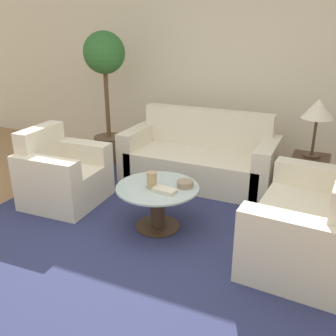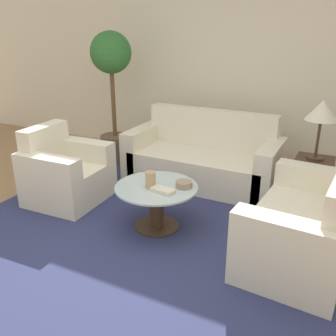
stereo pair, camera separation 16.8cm
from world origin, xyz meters
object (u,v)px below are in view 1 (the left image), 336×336
object	(u,v)px
book_stack	(164,190)
armchair	(61,177)
sofa_main	(200,159)
potted_plant	(106,81)
loveseat	(311,225)
bowl	(185,184)
coffee_table	(158,201)
vase	(152,180)
table_lamp	(318,111)

from	to	relation	value
book_stack	armchair	bearing A→B (deg)	179.79
sofa_main	potted_plant	bearing A→B (deg)	173.76
sofa_main	loveseat	xyz separation A→B (m)	(1.45, -1.19, 0.00)
armchair	loveseat	xyz separation A→B (m)	(2.68, 0.04, -0.00)
sofa_main	bowl	world-z (taller)	sofa_main
book_stack	coffee_table	bearing A→B (deg)	149.32
potted_plant	book_stack	distance (m)	2.37
armchair	loveseat	bearing A→B (deg)	-91.61
vase	bowl	xyz separation A→B (m)	(0.28, 0.15, -0.05)
armchair	vase	distance (m)	1.25
loveseat	vase	distance (m)	1.49
armchair	vase	size ratio (longest dim) A/B	5.36
sofa_main	loveseat	distance (m)	1.88
table_lamp	potted_plant	bearing A→B (deg)	173.83
vase	table_lamp	bearing A→B (deg)	42.65
armchair	table_lamp	size ratio (longest dim) A/B	1.36
bowl	loveseat	bearing A→B (deg)	1.09
book_stack	sofa_main	bearing A→B (deg)	103.42
coffee_table	bowl	xyz separation A→B (m)	(0.25, 0.10, 0.19)
loveseat	bowl	size ratio (longest dim) A/B	8.85
armchair	coffee_table	world-z (taller)	armchair
bowl	potted_plant	bearing A→B (deg)	141.90
potted_plant	vase	size ratio (longest dim) A/B	11.38
bowl	sofa_main	bearing A→B (deg)	102.88
table_lamp	bowl	xyz separation A→B (m)	(-1.05, -1.07, -0.60)
sofa_main	loveseat	size ratio (longest dim) A/B	1.32
table_lamp	armchair	bearing A→B (deg)	-156.90
coffee_table	loveseat	bearing A→B (deg)	5.10
bowl	book_stack	world-z (taller)	bowl
sofa_main	table_lamp	distance (m)	1.55
loveseat	coffee_table	bearing A→B (deg)	-80.99
vase	book_stack	world-z (taller)	vase
potted_plant	bowl	bearing A→B (deg)	-38.10
potted_plant	sofa_main	bearing A→B (deg)	-6.24
coffee_table	vase	size ratio (longest dim) A/B	5.02
table_lamp	book_stack	xyz separation A→B (m)	(-1.18, -1.27, -0.61)
sofa_main	bowl	bearing A→B (deg)	-77.12
armchair	book_stack	distance (m)	1.40
vase	potted_plant	bearing A→B (deg)	133.92
loveseat	potted_plant	bearing A→B (deg)	-110.90
sofa_main	vase	xyz separation A→B (m)	(-0.00, -1.37, 0.24)
coffee_table	table_lamp	xyz separation A→B (m)	(1.30, 1.18, 0.78)
potted_plant	vase	world-z (taller)	potted_plant
coffee_table	potted_plant	size ratio (longest dim) A/B	0.44
bowl	book_stack	bearing A→B (deg)	-122.92
coffee_table	vase	xyz separation A→B (m)	(-0.03, -0.05, 0.24)
potted_plant	bowl	xyz separation A→B (m)	(1.76, -1.38, -0.69)
table_lamp	bowl	bearing A→B (deg)	-134.36
sofa_main	coffee_table	distance (m)	1.32
armchair	table_lamp	bearing A→B (deg)	-69.30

